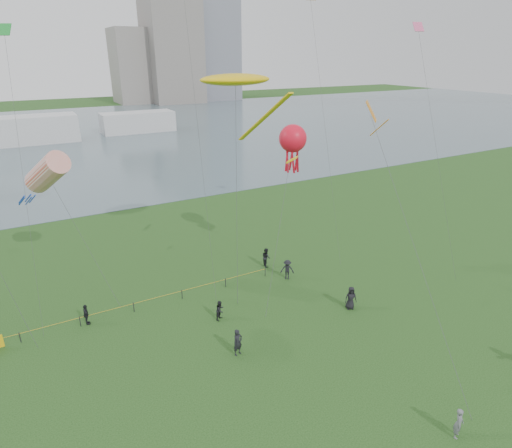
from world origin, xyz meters
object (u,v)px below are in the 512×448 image
fence (49,328)px  kite_octopus (293,139)px  kite_stingray (236,80)px  kite_flyer (459,423)px

fence → kite_octopus: (20.95, 0.39, 11.70)m
kite_stingray → kite_octopus: (5.23, -0.13, -4.89)m
kite_flyer → kite_octopus: size_ratio=0.13×
fence → kite_octopus: size_ratio=1.78×
kite_flyer → kite_stingray: size_ratio=0.10×
fence → kite_stingray: bearing=1.9°
fence → kite_stingray: kite_stingray is taller
kite_stingray → fence: bearing=-167.0°
kite_flyer → kite_stingray: (-2.52, 20.73, 16.24)m
fence → kite_flyer: 27.23m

